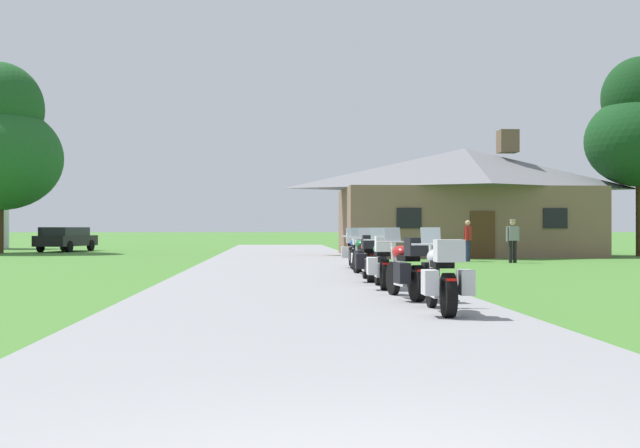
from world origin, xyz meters
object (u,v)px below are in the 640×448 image
at_px(motorcycle_red_fourth_in_row, 369,258).
at_px(motorcycle_blue_sixth_in_row, 357,252).
at_px(bystander_red_shirt_beside_signpost, 468,238).
at_px(tree_right_of_lodge, 640,128).
at_px(motorcycle_blue_farthest_in_row, 352,250).
at_px(bystander_gray_shirt_near_lodge, 513,238).
at_px(motorcycle_red_second_in_row, 409,269).
at_px(motorcycle_green_third_in_row, 382,263).
at_px(motorcycle_green_fifth_in_row, 365,255).
at_px(motorcycle_silver_nearest_to_camera, 442,277).
at_px(tree_left_far, 0,143).
at_px(parked_black_suv_far_left, 66,238).

bearing_deg(motorcycle_red_fourth_in_row, motorcycle_blue_sixth_in_row, 88.86).
bearing_deg(bystander_red_shirt_beside_signpost, tree_right_of_lodge, -32.13).
xyz_separation_m(motorcycle_blue_farthest_in_row, bystander_gray_shirt_near_lodge, (6.65, 4.09, 0.34)).
relative_size(motorcycle_red_second_in_row, motorcycle_green_third_in_row, 1.00).
distance_m(motorcycle_green_third_in_row, motorcycle_green_fifth_in_row, 4.85).
bearing_deg(motorcycle_silver_nearest_to_camera, motorcycle_green_third_in_row, 93.98).
distance_m(motorcycle_blue_farthest_in_row, tree_left_far, 24.89).
xyz_separation_m(motorcycle_green_fifth_in_row, parked_black_suv_far_left, (-14.48, 25.03, 0.17)).
xyz_separation_m(motorcycle_blue_farthest_in_row, bystander_red_shirt_beside_signpost, (5.25, 5.51, 0.32)).
distance_m(motorcycle_red_second_in_row, motorcycle_red_fourth_in_row, 4.98).
height_order(motorcycle_silver_nearest_to_camera, motorcycle_green_third_in_row, same).
bearing_deg(motorcycle_blue_sixth_in_row, motorcycle_red_second_in_row, -92.54).
bearing_deg(motorcycle_red_fourth_in_row, bystander_red_shirt_beside_signpost, 67.49).
distance_m(motorcycle_silver_nearest_to_camera, parked_black_suv_far_left, 37.81).
xyz_separation_m(motorcycle_red_second_in_row, motorcycle_red_fourth_in_row, (-0.12, 4.98, 0.00)).
xyz_separation_m(motorcycle_red_fourth_in_row, parked_black_suv_far_left, (-14.29, 27.50, 0.17)).
height_order(motorcycle_blue_farthest_in_row, parked_black_suv_far_left, parked_black_suv_far_left).
distance_m(motorcycle_blue_sixth_in_row, bystander_gray_shirt_near_lodge, 9.31).
bearing_deg(motorcycle_blue_sixth_in_row, tree_left_far, 129.23).
relative_size(bystander_red_shirt_beside_signpost, parked_black_suv_far_left, 0.34).
height_order(motorcycle_green_fifth_in_row, tree_right_of_lodge, tree_right_of_lodge).
bearing_deg(tree_right_of_lodge, motorcycle_green_third_in_row, -126.82).
bearing_deg(tree_right_of_lodge, motorcycle_red_fourth_in_row, -130.27).
bearing_deg(motorcycle_green_third_in_row, bystander_gray_shirt_near_lodge, 64.59).
xyz_separation_m(motorcycle_green_fifth_in_row, bystander_gray_shirt_near_lodge, (6.74, 8.61, 0.34)).
relative_size(motorcycle_blue_farthest_in_row, tree_right_of_lodge, 0.22).
bearing_deg(motorcycle_blue_farthest_in_row, bystander_red_shirt_beside_signpost, 49.46).
height_order(motorcycle_red_second_in_row, parked_black_suv_far_left, parked_black_suv_far_left).
xyz_separation_m(motorcycle_blue_sixth_in_row, parked_black_suv_far_left, (-14.49, 22.85, 0.16)).
xyz_separation_m(motorcycle_green_fifth_in_row, bystander_red_shirt_beside_signpost, (5.34, 10.03, 0.32)).
height_order(bystander_red_shirt_beside_signpost, parked_black_suv_far_left, bystander_red_shirt_beside_signpost).
bearing_deg(motorcycle_silver_nearest_to_camera, motorcycle_red_second_in_row, 93.73).
relative_size(motorcycle_silver_nearest_to_camera, motorcycle_red_second_in_row, 1.00).
bearing_deg(parked_black_suv_far_left, tree_right_of_lodge, -6.16).
relative_size(motorcycle_red_second_in_row, motorcycle_green_fifth_in_row, 1.00).
distance_m(motorcycle_green_fifth_in_row, bystander_gray_shirt_near_lodge, 10.94).
bearing_deg(motorcycle_green_third_in_row, motorcycle_red_second_in_row, -85.53).
bearing_deg(motorcycle_silver_nearest_to_camera, tree_left_far, 120.09).
bearing_deg(tree_left_far, motorcycle_blue_farthest_in_row, -44.95).
xyz_separation_m(motorcycle_green_third_in_row, motorcycle_red_fourth_in_row, (-0.00, 2.38, 0.00)).
bearing_deg(motorcycle_blue_farthest_in_row, parked_black_suv_far_left, 128.42).
bearing_deg(motorcycle_red_second_in_row, parked_black_suv_far_left, 105.66).
bearing_deg(bystander_red_shirt_beside_signpost, motorcycle_blue_sixth_in_row, 173.92).
distance_m(motorcycle_red_second_in_row, motorcycle_green_third_in_row, 2.60).
distance_m(motorcycle_green_third_in_row, parked_black_suv_far_left, 33.12).
xyz_separation_m(motorcycle_green_third_in_row, parked_black_suv_far_left, (-14.29, 29.88, 0.17)).
height_order(motorcycle_silver_nearest_to_camera, motorcycle_blue_sixth_in_row, same).
bearing_deg(motorcycle_red_second_in_row, motorcycle_green_third_in_row, 84.36).
xyz_separation_m(motorcycle_blue_farthest_in_row, tree_left_far, (-17.21, 17.18, 5.29)).
distance_m(motorcycle_blue_farthest_in_row, tree_right_of_lodge, 19.55).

